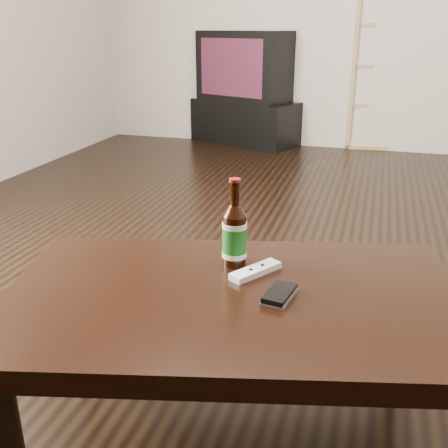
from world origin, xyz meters
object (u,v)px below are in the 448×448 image
(tv_stand, at_px, (247,121))
(tv, at_px, (248,66))
(bookshelf, at_px, (396,62))
(remote, at_px, (256,271))
(coffee_table, at_px, (235,313))
(beer_bottle, at_px, (235,235))
(phone, at_px, (279,295))

(tv_stand, relative_size, tv, 1.04)
(bookshelf, bearing_deg, remote, -100.13)
(tv, xyz_separation_m, remote, (0.93, -3.63, -0.26))
(coffee_table, relative_size, beer_bottle, 5.19)
(beer_bottle, bearing_deg, phone, -44.60)
(bookshelf, bearing_deg, tv, -176.10)
(coffee_table, distance_m, beer_bottle, 0.22)
(tv, height_order, coffee_table, tv)
(tv_stand, distance_m, bookshelf, 1.42)
(beer_bottle, relative_size, phone, 2.01)
(tv, relative_size, bookshelf, 0.66)
(phone, bearing_deg, coffee_table, -168.13)
(tv, xyz_separation_m, bookshelf, (1.30, 0.20, 0.05))
(bookshelf, height_order, phone, bookshelf)
(bookshelf, distance_m, remote, 3.85)
(tv, relative_size, beer_bottle, 3.84)
(bookshelf, relative_size, remote, 9.31)
(beer_bottle, distance_m, remote, 0.11)
(tv_stand, height_order, tv, tv)
(tv_stand, xyz_separation_m, coffee_table, (0.91, -3.75, 0.18))
(tv, relative_size, remote, 6.13)
(tv, xyz_separation_m, phone, (1.02, -3.74, -0.26))
(beer_bottle, relative_size, remote, 1.60)
(bookshelf, xyz_separation_m, coffee_table, (-0.39, -3.94, -0.37))
(remote, bearing_deg, phone, -19.48)
(bookshelf, relative_size, beer_bottle, 5.82)
(tv, relative_size, phone, 7.71)
(bookshelf, height_order, coffee_table, bookshelf)
(tv, height_order, bookshelf, bookshelf)
(tv_stand, distance_m, remote, 3.76)
(beer_bottle, height_order, remote, beer_bottle)
(tv_stand, relative_size, coffee_table, 0.77)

